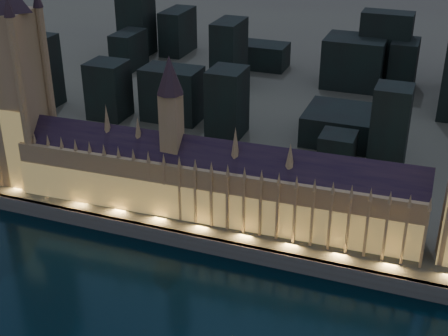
% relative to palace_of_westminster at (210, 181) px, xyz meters
% --- Properties ---
extents(ground_plane, '(2000.00, 2000.00, 0.00)m').
position_rel_palace_of_westminster_xyz_m(ground_plane, '(4.96, -61.75, -26.37)').
color(ground_plane, black).
rests_on(ground_plane, ground).
extents(north_bank, '(2000.00, 960.00, 8.00)m').
position_rel_palace_of_westminster_xyz_m(north_bank, '(4.96, 458.25, -22.37)').
color(north_bank, '#3E3C35').
rests_on(north_bank, ground).
extents(embankment_wall, '(2000.00, 2.50, 8.00)m').
position_rel_palace_of_westminster_xyz_m(embankment_wall, '(4.96, -20.75, -22.37)').
color(embankment_wall, '#4C4C47').
rests_on(embankment_wall, ground).
extents(palace_of_westminster, '(202.00, 27.45, 78.00)m').
position_rel_palace_of_westminster_xyz_m(palace_of_westminster, '(0.00, 0.00, 0.00)').
color(palace_of_westminster, olive).
rests_on(palace_of_westminster, north_bank).
extents(victoria_tower, '(31.68, 31.68, 121.53)m').
position_rel_palace_of_westminster_xyz_m(victoria_tower, '(-105.04, 0.17, 41.94)').
color(victoria_tower, olive).
rests_on(victoria_tower, north_bank).
extents(city_backdrop, '(461.70, 215.63, 68.81)m').
position_rel_palace_of_westminster_xyz_m(city_backdrop, '(44.03, 184.60, 4.29)').
color(city_backdrop, black).
rests_on(city_backdrop, north_bank).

